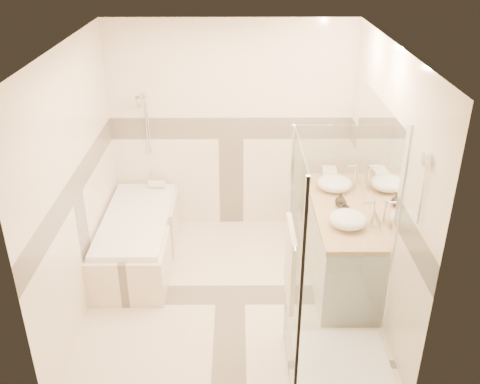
{
  "coord_description": "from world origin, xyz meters",
  "views": [
    {
      "loc": [
        0.08,
        -4.39,
        3.39
      ],
      "look_at": [
        0.1,
        0.25,
        1.05
      ],
      "focal_mm": 40.0,
      "sensor_mm": 36.0,
      "label": 1
    }
  ],
  "objects_px": {
    "bathtub": "(138,236)",
    "vanity": "(339,243)",
    "shower_enclosure": "(330,319)",
    "vessel_sink_near": "(334,183)",
    "amenity_bottle_a": "(344,208)",
    "vessel_sink_far": "(348,219)",
    "amenity_bottle_b": "(340,200)"
  },
  "relations": [
    {
      "from": "shower_enclosure",
      "to": "vessel_sink_near",
      "type": "distance_m",
      "value": 1.75
    },
    {
      "from": "vessel_sink_far",
      "to": "vanity",
      "type": "bearing_deg",
      "value": 86.9
    },
    {
      "from": "vessel_sink_near",
      "to": "shower_enclosure",
      "type": "bearing_deg",
      "value": -99.25
    },
    {
      "from": "vanity",
      "to": "vessel_sink_far",
      "type": "xyz_separation_m",
      "value": [
        -0.02,
        -0.37,
        0.5
      ]
    },
    {
      "from": "vessel_sink_far",
      "to": "amenity_bottle_b",
      "type": "relative_size",
      "value": 2.54
    },
    {
      "from": "vessel_sink_near",
      "to": "amenity_bottle_b",
      "type": "xyz_separation_m",
      "value": [
        0.0,
        -0.37,
        -0.0
      ]
    },
    {
      "from": "vanity",
      "to": "amenity_bottle_a",
      "type": "bearing_deg",
      "value": -96.81
    },
    {
      "from": "shower_enclosure",
      "to": "vessel_sink_near",
      "type": "bearing_deg",
      "value": 80.75
    },
    {
      "from": "shower_enclosure",
      "to": "amenity_bottle_b",
      "type": "height_order",
      "value": "shower_enclosure"
    },
    {
      "from": "vessel_sink_near",
      "to": "vessel_sink_far",
      "type": "height_order",
      "value": "vessel_sink_near"
    },
    {
      "from": "amenity_bottle_a",
      "to": "vessel_sink_near",
      "type": "bearing_deg",
      "value": 90.0
    },
    {
      "from": "vessel_sink_near",
      "to": "amenity_bottle_a",
      "type": "height_order",
      "value": "amenity_bottle_a"
    },
    {
      "from": "vessel_sink_near",
      "to": "amenity_bottle_b",
      "type": "relative_size",
      "value": 2.6
    },
    {
      "from": "bathtub",
      "to": "vessel_sink_far",
      "type": "xyz_separation_m",
      "value": [
        2.13,
        -0.72,
        0.62
      ]
    },
    {
      "from": "bathtub",
      "to": "amenity_bottle_b",
      "type": "height_order",
      "value": "amenity_bottle_b"
    },
    {
      "from": "vessel_sink_far",
      "to": "shower_enclosure",
      "type": "bearing_deg",
      "value": -106.83
    },
    {
      "from": "amenity_bottle_b",
      "to": "bathtub",
      "type": "bearing_deg",
      "value": 171.5
    },
    {
      "from": "amenity_bottle_a",
      "to": "shower_enclosure",
      "type": "bearing_deg",
      "value": -103.88
    },
    {
      "from": "shower_enclosure",
      "to": "bathtub",
      "type": "bearing_deg",
      "value": 138.9
    },
    {
      "from": "shower_enclosure",
      "to": "amenity_bottle_b",
      "type": "relative_size",
      "value": 14.29
    },
    {
      "from": "vanity",
      "to": "vessel_sink_far",
      "type": "height_order",
      "value": "vessel_sink_far"
    },
    {
      "from": "vanity",
      "to": "vessel_sink_far",
      "type": "distance_m",
      "value": 0.62
    },
    {
      "from": "shower_enclosure",
      "to": "vessel_sink_near",
      "type": "relative_size",
      "value": 5.48
    },
    {
      "from": "bathtub",
      "to": "vanity",
      "type": "bearing_deg",
      "value": -9.25
    },
    {
      "from": "vessel_sink_far",
      "to": "amenity_bottle_a",
      "type": "bearing_deg",
      "value": 90.0
    },
    {
      "from": "bathtub",
      "to": "amenity_bottle_b",
      "type": "bearing_deg",
      "value": -8.5
    },
    {
      "from": "bathtub",
      "to": "shower_enclosure",
      "type": "height_order",
      "value": "shower_enclosure"
    },
    {
      "from": "bathtub",
      "to": "vessel_sink_near",
      "type": "xyz_separation_m",
      "value": [
        2.13,
        0.05,
        0.62
      ]
    },
    {
      "from": "shower_enclosure",
      "to": "amenity_bottle_a",
      "type": "relative_size",
      "value": 12.33
    },
    {
      "from": "vessel_sink_near",
      "to": "vessel_sink_far",
      "type": "relative_size",
      "value": 1.03
    },
    {
      "from": "bathtub",
      "to": "vessel_sink_far",
      "type": "height_order",
      "value": "vessel_sink_far"
    },
    {
      "from": "vessel_sink_near",
      "to": "amenity_bottle_a",
      "type": "xyz_separation_m",
      "value": [
        0.0,
        -0.57,
        0.01
      ]
    }
  ]
}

